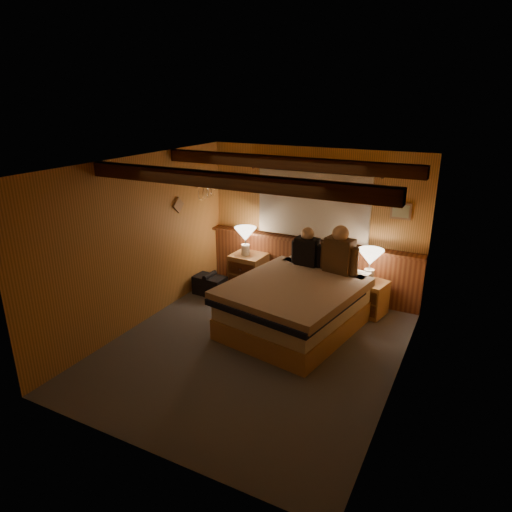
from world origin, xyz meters
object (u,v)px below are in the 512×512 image
Objects in this scene: bed at (296,305)px; nightstand_right at (369,298)px; lamp_left at (245,236)px; nightstand_left at (248,271)px; duffel_bag at (210,285)px; person_left at (307,250)px; lamp_right at (370,259)px; person_right at (339,253)px.

bed reaches higher than nightstand_right.
lamp_left is at bearing -168.11° from nightstand_right.
bed is 3.79× the size of nightstand_left.
nightstand_left is at bearing 52.36° from duffel_bag.
nightstand_right is 1.16× the size of lamp_left.
nightstand_left is 0.98× the size of person_left.
lamp_left reaches higher than lamp_right.
lamp_right is (2.06, -0.04, 0.57)m from nightstand_left.
person_left is at bearing -156.06° from nightstand_right.
lamp_left is at bearing 173.63° from person_left.
nightstand_left is 1.13× the size of duffel_bag.
lamp_right is at bearing 15.56° from person_left.
lamp_right is (0.78, 0.92, 0.51)m from bed.
duffel_bag is (-1.73, 0.43, -0.20)m from bed.
nightstand_left is 1.21× the size of lamp_right.
nightstand_right is 0.76× the size of person_right.
nightstand_right is (0.80, 0.93, -0.10)m from bed.
lamp_right reaches higher than nightstand_left.
person_right is at bearing 8.99° from duffel_bag.
lamp_right is at bearing -0.24° from lamp_left.
nightstand_right is 2.23m from lamp_left.
nightstand_right is 0.90× the size of person_left.
lamp_left is (-0.04, -0.03, 0.64)m from nightstand_left.
person_right is (0.38, 0.66, 0.63)m from bed.
person_right is at bearing -136.07° from nightstand_right.
bed reaches higher than nightstand_left.
person_left is 0.84× the size of person_right.
bed is at bearing -119.00° from nightstand_right.
lamp_right is at bearing 59.89° from bed.
lamp_left reaches higher than duffel_bag.
nightstand_left is 2.08m from nightstand_right.
nightstand_right is 0.61m from lamp_right.
nightstand_left is at bearing 178.93° from lamp_right.
bed reaches higher than duffel_bag.
lamp_right is (-0.03, -0.00, 0.61)m from nightstand_right.
person_right is 1.36× the size of duffel_bag.
person_right is (-0.39, -0.26, 0.11)m from lamp_right.
lamp_right is at bearing 43.83° from person_right.
duffel_bag is (-0.41, -0.49, -0.78)m from lamp_left.
person_right is at bearing -146.71° from lamp_right.
lamp_left is 1.19m from person_left.
bed is 4.58× the size of lamp_right.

